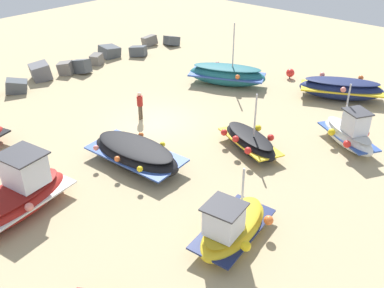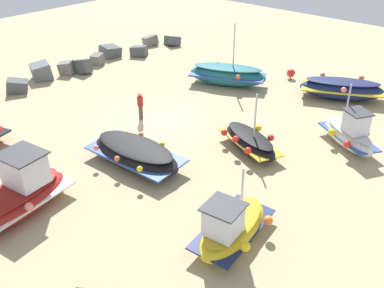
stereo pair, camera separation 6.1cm
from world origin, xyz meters
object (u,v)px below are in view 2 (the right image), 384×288
Objects in this scene: fishing_boat_2 at (227,75)px; fishing_boat_5 at (232,227)px; fishing_boat_4 at (135,154)px; fishing_boat_3 at (250,141)px; person_walking at (140,104)px; fishing_boat_6 at (349,134)px; fishing_boat_0 at (342,89)px; fishing_boat_7 at (13,197)px; mooring_buoy_0 at (291,73)px.

fishing_boat_2 is 1.33× the size of fishing_boat_5.
fishing_boat_4 is at bearing 79.96° from fishing_boat_2.
person_walking is (-1.14, 6.37, 0.43)m from fishing_boat_3.
fishing_boat_6 is (-2.42, -9.24, -0.03)m from fishing_boat_2.
fishing_boat_0 is 1.06× the size of fishing_boat_4.
fishing_boat_4 is 0.94× the size of fishing_boat_7.
fishing_boat_6 is 9.14m from mooring_buoy_0.
fishing_boat_7 is at bearing -67.24° from fishing_boat_5.
fishing_boat_3 reaches higher than mooring_buoy_0.
fishing_boat_2 is 7.78× the size of mooring_buoy_0.
fishing_boat_3 is 1.01× the size of fishing_boat_5.
mooring_buoy_0 is (0.95, 3.97, -0.26)m from fishing_boat_0.
fishing_boat_5 is 16.65m from mooring_buoy_0.
fishing_boat_4 is at bearing -98.41° from fishing_boat_6.
fishing_boat_5 is at bearing -40.35° from person_walking.
fishing_boat_7 is at bearing 77.99° from fishing_boat_4.
mooring_buoy_0 is at bearing -148.81° from fishing_boat_2.
fishing_boat_3 reaches higher than fishing_boat_5.
fishing_boat_2 is 8.37m from fishing_boat_3.
fishing_boat_4 is at bearing 76.44° from fishing_boat_3.
fishing_boat_2 is at bearing -164.18° from fishing_boat_6.
fishing_boat_4 is 6.40m from fishing_boat_5.
fishing_boat_3 is 6.49m from fishing_boat_5.
person_walking is at bearing -123.12° from fishing_boat_5.
fishing_boat_6 is 2.33× the size of person_walking.
fishing_boat_6 is 0.70× the size of fishing_boat_7.
fishing_boat_3 is 0.76× the size of fishing_boat_7.
fishing_boat_2 is 14.72m from fishing_boat_5.
fishing_boat_2 is at bearing -23.85° from fishing_boat_3.
fishing_boat_5 reaches higher than person_walking.
fishing_boat_2 is at bearing -78.25° from fishing_boat_4.
fishing_boat_5 reaches higher than mooring_buoy_0.
person_walking is 2.37× the size of mooring_buoy_0.
person_walking is at bearing 7.06° from fishing_boat_7.
fishing_boat_0 is 13.62m from fishing_boat_4.
fishing_boat_4 is (-4.46, 3.09, 0.07)m from fishing_boat_3.
fishing_boat_0 is at bearing 39.78° from person_walking.
fishing_boat_4 is 5.46m from fishing_boat_7.
fishing_boat_2 reaches higher than fishing_boat_6.
fishing_boat_6 is at bearing -89.42° from fishing_boat_0.
mooring_buoy_0 is at bearing -49.08° from fishing_boat_3.
mooring_buoy_0 is at bearing 59.68° from person_walking.
fishing_boat_3 reaches higher than person_walking.
fishing_boat_5 is at bearing -107.31° from fishing_boat_0.
fishing_boat_0 is at bearing -72.25° from fishing_boat_3.
fishing_boat_7 is at bearing -131.32° from fishing_boat_0.
fishing_boat_2 is 1.00× the size of fishing_boat_7.
fishing_boat_0 is 7.78× the size of mooring_buoy_0.
mooring_buoy_0 is at bearing 168.39° from fishing_boat_6.
fishing_boat_7 is (-4.21, 7.10, 0.10)m from fishing_boat_5.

